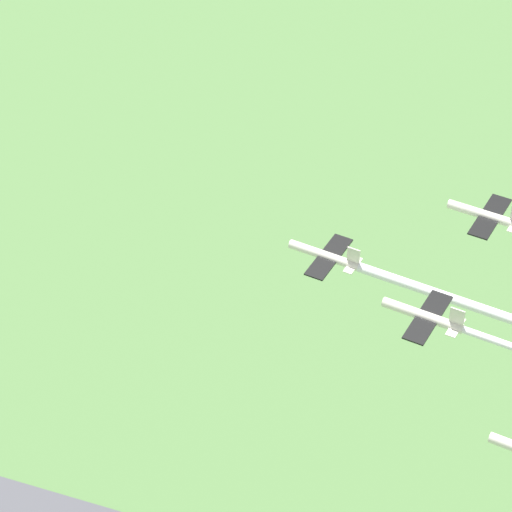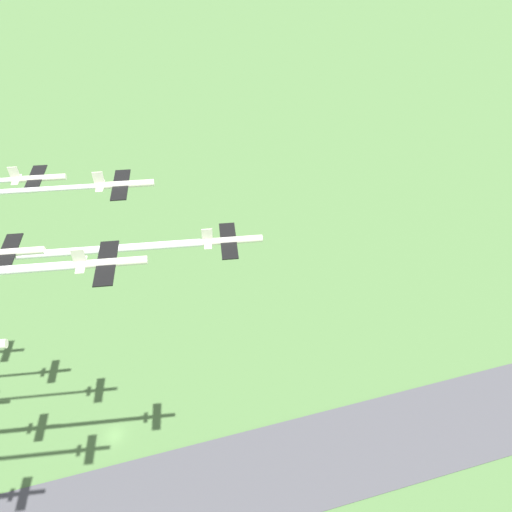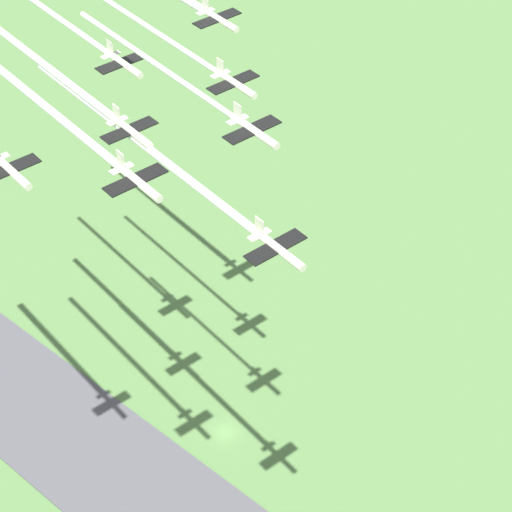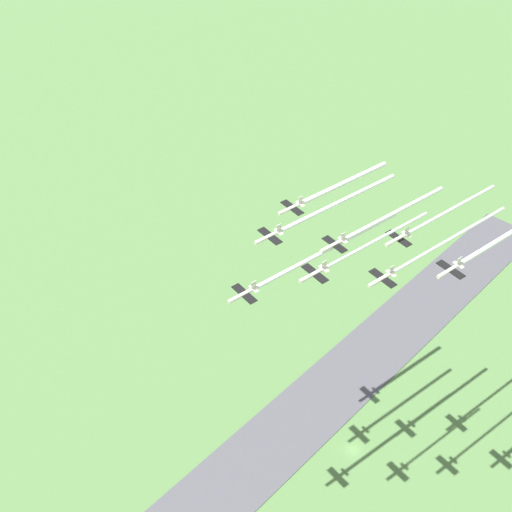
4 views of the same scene
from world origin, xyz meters
TOP-DOWN VIEW (x-y plane):
  - ground_plane at (0.00, 0.00)m, footprint 3000.00×3000.00m
  - runway_strip at (5.42, 32.95)m, footprint 160.62×303.75m
  - jet_0 at (5.51, 32.64)m, footprint 7.80×8.04m
  - jet_1 at (1.52, 16.72)m, footprint 7.80×8.04m
  - jet_2 at (17.48, 21.42)m, footprint 7.80×8.04m
  - jet_3 at (-2.47, 0.80)m, footprint 7.80×8.04m
  - jet_4 at (13.49, 5.50)m, footprint 7.80×8.04m
  - jet_5 at (29.46, 10.19)m, footprint 7.80×8.04m
  - jet_6 at (-6.46, -15.12)m, footprint 7.80×8.04m
  - jet_7 at (9.50, -10.42)m, footprint 7.80×8.04m
  - smoke_trail_0 at (13.12, 6.76)m, footprint 14.14×44.96m
  - smoke_trail_1 at (7.38, -3.21)m, footprint 10.32×32.97m
  - smoke_trail_2 at (24.09, -1.03)m, footprint 12.08×38.09m
  - smoke_trail_3 at (4.45, -22.72)m, footprint 12.47×40.16m
  - smoke_trail_4 at (19.66, -15.48)m, footprint 11.22×35.14m
  - smoke_trail_5 at (34.86, -8.16)m, footprint 9.92×29.97m
  - smoke_trail_7 at (15.35, -30.29)m, footprint 10.38×32.87m

SIDE VIEW (x-z plane):
  - ground_plane at x=0.00m, z-range 0.00..0.00m
  - runway_strip at x=5.42m, z-range 0.00..0.20m
  - smoke_trail_0 at x=13.12m, z-range 71.00..72.04m
  - jet_0 at x=5.51m, z-range 70.21..72.91m
  - smoke_trail_4 at x=19.66m, z-range 71.66..72.67m
  - jet_4 at x=13.49m, z-range 70.86..73.56m
  - smoke_trail_7 at x=15.35m, z-range 71.98..72.79m
  - jet_7 at x=9.50m, z-range 71.07..73.78m
  - smoke_trail_3 at x=4.45m, z-range 72.30..73.04m
  - jet_3 at x=-2.47m, z-range 71.36..74.06m
  - jet_6 at x=-6.46m, z-range 72.23..74.93m
  - smoke_trail_5 at x=34.86m, z-range 73.21..74.47m
  - jet_5 at x=29.46m, z-range 72.53..75.23m
  - smoke_trail_1 at x=7.38m, z-range 75.63..76.33m
  - jet_1 at x=1.52m, z-range 74.67..77.37m
  - smoke_trail_2 at x=24.09m, z-range 75.96..76.96m
  - jet_2 at x=17.48m, z-range 75.15..77.85m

